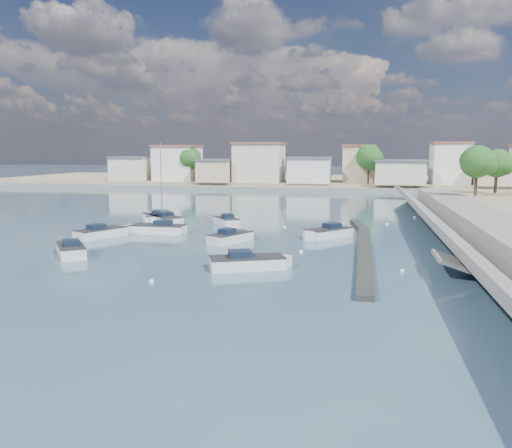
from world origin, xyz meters
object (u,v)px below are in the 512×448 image
at_px(motorboat_a, 71,250).
at_px(motorboat_d, 326,233).
at_px(motorboat_c, 155,229).
at_px(motorboat_f, 226,221).
at_px(motorboat_h, 251,263).
at_px(motorboat_b, 232,238).
at_px(motorboat_g, 156,219).
at_px(sailboat, 161,219).
at_px(motorboat_e, 103,233).

relative_size(motorboat_a, motorboat_d, 0.96).
bearing_deg(motorboat_c, motorboat_d, 3.04).
bearing_deg(motorboat_d, motorboat_f, 152.65).
distance_m(motorboat_c, motorboat_h, 17.58).
bearing_deg(motorboat_b, motorboat_c, 159.73).
height_order(motorboat_c, motorboat_f, same).
relative_size(motorboat_d, motorboat_g, 1.06).
bearing_deg(motorboat_a, motorboat_f, 67.05).
bearing_deg(motorboat_f, motorboat_b, -71.47).
bearing_deg(motorboat_c, motorboat_b, -20.27).
distance_m(motorboat_d, sailboat, 19.88).
bearing_deg(motorboat_h, motorboat_e, 149.68).
height_order(motorboat_c, motorboat_e, same).
bearing_deg(motorboat_g, motorboat_e, -94.49).
distance_m(motorboat_b, motorboat_f, 10.34).
xyz_separation_m(motorboat_e, motorboat_h, (16.14, -9.44, 0.00)).
bearing_deg(sailboat, motorboat_e, -97.77).
height_order(motorboat_e, sailboat, sailboat).
bearing_deg(motorboat_a, motorboat_b, 36.10).
bearing_deg(motorboat_g, sailboat, 5.93).
distance_m(motorboat_b, motorboat_d, 8.86).
relative_size(motorboat_d, motorboat_h, 0.87).
bearing_deg(motorboat_h, motorboat_g, 127.86).
bearing_deg(motorboat_g, motorboat_h, -52.14).
distance_m(motorboat_a, motorboat_b, 13.31).
bearing_deg(motorboat_g, motorboat_a, -87.53).
distance_m(motorboat_f, motorboat_h, 20.47).
relative_size(motorboat_c, motorboat_g, 1.30).
distance_m(motorboat_e, motorboat_f, 13.32).
height_order(motorboat_f, sailboat, sailboat).
relative_size(motorboat_e, motorboat_g, 1.14).
bearing_deg(motorboat_e, motorboat_b, -0.15).
distance_m(motorboat_e, motorboat_h, 18.69).
height_order(motorboat_a, motorboat_f, same).
bearing_deg(motorboat_d, motorboat_b, -153.06).
relative_size(motorboat_h, sailboat, 0.62).
xyz_separation_m(motorboat_a, motorboat_e, (-1.59, 7.88, -0.00)).
distance_m(motorboat_g, motorboat_h, 24.97).
bearing_deg(motorboat_a, motorboat_g, 92.47).
height_order(motorboat_a, motorboat_h, same).
height_order(motorboat_d, motorboat_h, same).
xyz_separation_m(motorboat_c, motorboat_h, (12.31, -12.55, -0.00)).
height_order(motorboat_c, motorboat_g, same).
relative_size(motorboat_b, sailboat, 0.52).
height_order(motorboat_b, motorboat_f, same).
xyz_separation_m(motorboat_c, motorboat_g, (-3.02, 7.16, 0.00)).
distance_m(motorboat_a, motorboat_d, 22.11).
bearing_deg(motorboat_d, motorboat_e, -168.87).
bearing_deg(motorboat_e, motorboat_g, 85.51).
distance_m(motorboat_h, sailboat, 24.66).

